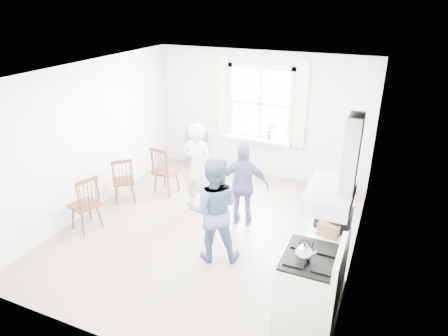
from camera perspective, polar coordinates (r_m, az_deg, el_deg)
room_shell at (r=6.08m, az=-2.29°, el=1.44°), size 4.62×5.12×2.64m
window_assembly at (r=8.19m, az=5.17°, el=8.47°), size 1.88×0.24×1.70m
range_hood at (r=4.10m, az=15.87°, el=-1.80°), size 0.45×0.76×0.94m
shelf_unit at (r=8.93m, az=-3.87°, el=2.66°), size 0.40×0.30×0.80m
gas_stove at (r=4.88m, az=12.02°, el=-16.66°), size 0.68×0.76×1.12m
kettle at (r=4.46m, az=11.32°, el=-11.90°), size 0.19×0.19×0.27m
low_cabinet at (r=5.44m, az=14.33°, el=-12.54°), size 0.50×0.55×0.90m
stereo_stack at (r=5.16m, az=15.33°, el=-6.78°), size 0.45×0.43×0.31m
cardboard_box at (r=5.06m, az=14.78°, el=-8.43°), size 0.28×0.23×0.16m
windsor_chair_a at (r=7.47m, az=-14.24°, el=-1.16°), size 0.53×0.53×0.91m
windsor_chair_b at (r=7.65m, az=-8.86°, el=0.25°), size 0.45×0.44×0.97m
windsor_chair_c at (r=6.76m, az=-19.02°, el=-4.16°), size 0.50×0.50×0.97m
person_left at (r=6.95m, az=-3.70°, el=0.01°), size 0.62×0.62×1.63m
person_mid at (r=5.68m, az=-1.49°, el=-5.94°), size 1.00×1.00×1.59m
person_right at (r=6.56m, az=2.82°, el=-2.44°), size 1.00×1.00×1.42m
potted_plant at (r=8.15m, az=6.69°, el=5.12°), size 0.21×0.21×0.35m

